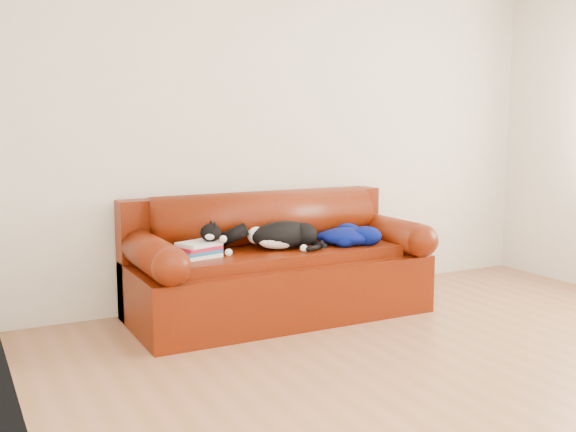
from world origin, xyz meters
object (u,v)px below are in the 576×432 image
book_stack (198,250)px  blanket (348,236)px  cat (282,236)px  sofa_base (279,283)px

book_stack → blanket: size_ratio=0.64×
blanket → cat: bearing=174.9°
cat → blanket: bearing=18.0°
book_stack → sofa_base: bearing=5.2°
book_stack → cat: (0.62, -0.01, 0.05)m
sofa_base → cat: cat is taller
sofa_base → book_stack: bearing=-174.8°
sofa_base → cat: (-0.01, -0.07, 0.36)m
sofa_base → book_stack: size_ratio=6.71×
sofa_base → book_stack: (-0.63, -0.06, 0.31)m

